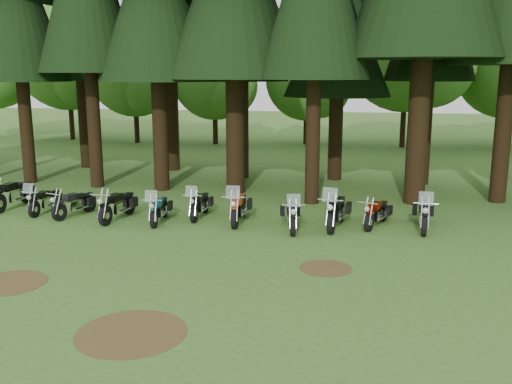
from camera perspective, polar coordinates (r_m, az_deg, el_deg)
ground at (r=15.59m, az=-10.03°, el=-7.10°), size 120.00×120.00×0.00m
decid_1 at (r=44.91m, az=-18.06°, el=12.39°), size 7.91×7.69×9.88m
decid_2 at (r=41.63m, az=-11.78°, el=11.59°), size 6.72×6.53×8.40m
decid_3 at (r=40.16m, az=-3.85°, el=11.18°), size 6.12×5.95×7.65m
decid_4 at (r=40.25m, az=5.46°, el=10.95°), size 5.93×5.76×7.41m
decid_5 at (r=39.59m, az=15.42°, el=13.26°), size 8.45×8.21×10.56m
dirt_patch_0 at (r=15.26m, az=-23.46°, el=-8.34°), size 1.80×1.80×0.01m
dirt_patch_1 at (r=15.13m, az=6.97°, el=-7.57°), size 1.40×1.40×0.01m
dirt_patch_2 at (r=11.80m, az=-12.37°, el=-13.60°), size 2.20×2.20×0.01m
motorcycle_0 at (r=23.25m, az=-23.11°, el=-0.27°), size 0.38×2.43×0.99m
motorcycle_1 at (r=22.04m, az=-20.36°, el=-0.88°), size 0.38×2.03×1.28m
motorcycle_2 at (r=21.18m, az=-17.68°, el=-1.19°), size 0.70×2.02×0.84m
motorcycle_3 at (r=20.28m, az=-13.66°, el=-1.39°), size 0.42×2.30×0.93m
motorcycle_4 at (r=19.63m, az=-9.67°, el=-1.76°), size 0.52×2.11×1.33m
motorcycle_5 at (r=20.12m, az=-5.65°, el=-1.31°), size 0.40×2.11×1.33m
motorcycle_6 at (r=19.34m, az=-1.74°, el=-1.62°), size 0.48×2.39×1.50m
motorcycle_7 at (r=18.53m, az=3.54°, el=-2.35°), size 0.69×2.24×1.41m
motorcycle_8 at (r=18.90m, az=8.03°, el=-1.99°), size 0.64×2.49×1.56m
motorcycle_9 at (r=19.29m, az=11.97°, el=-2.14°), size 0.82×1.99×0.84m
motorcycle_10 at (r=19.27m, az=16.42°, el=-2.18°), size 0.49×2.35×1.48m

